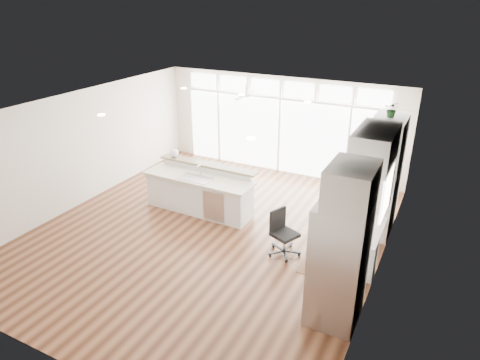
% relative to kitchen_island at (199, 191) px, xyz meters
% --- Properties ---
extents(floor, '(7.00, 8.00, 0.02)m').
position_rel_kitchen_island_xyz_m(floor, '(0.70, -0.74, -0.54)').
color(floor, '#442415').
rests_on(floor, ground).
extents(ceiling, '(7.00, 8.00, 0.02)m').
position_rel_kitchen_island_xyz_m(ceiling, '(0.70, -0.74, 2.17)').
color(ceiling, white).
rests_on(ceiling, wall_back).
extents(wall_back, '(7.00, 0.04, 2.70)m').
position_rel_kitchen_island_xyz_m(wall_back, '(0.70, 3.26, 0.82)').
color(wall_back, beige).
rests_on(wall_back, floor).
extents(wall_front, '(7.00, 0.04, 2.70)m').
position_rel_kitchen_island_xyz_m(wall_front, '(0.70, -4.74, 0.82)').
color(wall_front, beige).
rests_on(wall_front, floor).
extents(wall_left, '(0.04, 8.00, 2.70)m').
position_rel_kitchen_island_xyz_m(wall_left, '(-2.80, -0.74, 0.82)').
color(wall_left, beige).
rests_on(wall_left, floor).
extents(wall_right, '(0.04, 8.00, 2.70)m').
position_rel_kitchen_island_xyz_m(wall_right, '(4.20, -0.74, 0.82)').
color(wall_right, beige).
rests_on(wall_right, floor).
extents(glass_wall, '(5.80, 0.06, 2.08)m').
position_rel_kitchen_island_xyz_m(glass_wall, '(0.70, 3.20, 0.52)').
color(glass_wall, white).
rests_on(glass_wall, wall_back).
extents(transom_row, '(5.90, 0.06, 0.40)m').
position_rel_kitchen_island_xyz_m(transom_row, '(0.70, 3.20, 1.85)').
color(transom_row, white).
rests_on(transom_row, wall_back).
extents(desk_window, '(0.04, 0.85, 0.85)m').
position_rel_kitchen_island_xyz_m(desk_window, '(4.16, -0.44, 1.02)').
color(desk_window, white).
rests_on(desk_window, wall_right).
extents(ceiling_fan, '(1.16, 1.16, 0.32)m').
position_rel_kitchen_island_xyz_m(ceiling_fan, '(0.20, 2.06, 1.95)').
color(ceiling_fan, silver).
rests_on(ceiling_fan, ceiling).
extents(recessed_lights, '(3.40, 3.00, 0.02)m').
position_rel_kitchen_island_xyz_m(recessed_lights, '(0.70, -0.54, 2.15)').
color(recessed_lights, white).
rests_on(recessed_lights, ceiling).
extents(oven_cabinet, '(0.64, 1.20, 2.50)m').
position_rel_kitchen_island_xyz_m(oven_cabinet, '(3.87, 1.06, 0.72)').
color(oven_cabinet, white).
rests_on(oven_cabinet, floor).
extents(desk_nook, '(0.72, 1.30, 0.76)m').
position_rel_kitchen_island_xyz_m(desk_nook, '(3.83, -0.44, -0.15)').
color(desk_nook, white).
rests_on(desk_nook, floor).
extents(upper_cabinets, '(0.64, 1.30, 0.64)m').
position_rel_kitchen_island_xyz_m(upper_cabinets, '(3.87, -0.44, 1.82)').
color(upper_cabinets, white).
rests_on(upper_cabinets, wall_right).
extents(refrigerator, '(0.76, 0.90, 2.00)m').
position_rel_kitchen_island_xyz_m(refrigerator, '(3.81, -2.09, 0.47)').
color(refrigerator, '#B5B5BA').
rests_on(refrigerator, floor).
extents(fridge_cabinet, '(0.64, 0.90, 0.60)m').
position_rel_kitchen_island_xyz_m(fridge_cabinet, '(3.87, -2.09, 1.77)').
color(fridge_cabinet, white).
rests_on(fridge_cabinet, wall_right).
extents(framed_photos, '(0.06, 0.22, 0.80)m').
position_rel_kitchen_island_xyz_m(framed_photos, '(4.16, 0.18, 0.87)').
color(framed_photos, black).
rests_on(framed_photos, wall_right).
extents(kitchen_island, '(2.67, 1.05, 1.05)m').
position_rel_kitchen_island_xyz_m(kitchen_island, '(0.00, 0.00, 0.00)').
color(kitchen_island, white).
rests_on(kitchen_island, floor).
extents(rug, '(0.96, 0.78, 0.01)m').
position_rel_kitchen_island_xyz_m(rug, '(3.36, -1.03, -0.52)').
color(rug, '#3E2013').
rests_on(rug, floor).
extents(office_chair, '(0.61, 0.59, 0.91)m').
position_rel_kitchen_island_xyz_m(office_chair, '(2.46, -0.80, -0.07)').
color(office_chair, black).
rests_on(office_chair, floor).
extents(fishbowl, '(0.24, 0.24, 0.21)m').
position_rel_kitchen_island_xyz_m(fishbowl, '(-0.94, 0.42, 0.63)').
color(fishbowl, silver).
rests_on(fishbowl, kitchen_island).
extents(monitor, '(0.08, 0.45, 0.38)m').
position_rel_kitchen_island_xyz_m(monitor, '(3.75, -0.44, 0.42)').
color(monitor, black).
rests_on(monitor, desk_nook).
extents(keyboard, '(0.15, 0.32, 0.02)m').
position_rel_kitchen_island_xyz_m(keyboard, '(3.58, -0.44, 0.24)').
color(keyboard, white).
rests_on(keyboard, desk_nook).
extents(potted_plant, '(0.30, 0.33, 0.25)m').
position_rel_kitchen_island_xyz_m(potted_plant, '(3.87, 1.06, 2.10)').
color(potted_plant, '#235022').
rests_on(potted_plant, oven_cabinet).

